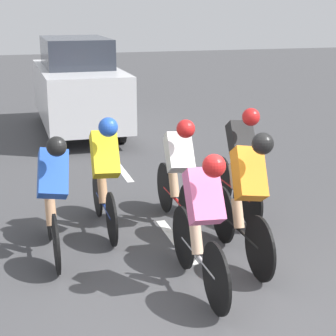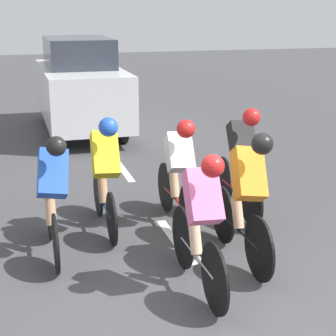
{
  "view_description": "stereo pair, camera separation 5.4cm",
  "coord_description": "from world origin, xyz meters",
  "px_view_note": "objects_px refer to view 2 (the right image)",
  "views": [
    {
      "loc": [
        1.9,
        4.64,
        2.81
      ],
      "look_at": [
        0.1,
        -1.49,
        0.95
      ],
      "focal_mm": 60.0,
      "sensor_mm": 36.0,
      "label": 1
    },
    {
      "loc": [
        1.85,
        4.66,
        2.81
      ],
      "look_at": [
        0.1,
        -1.49,
        0.95
      ],
      "focal_mm": 60.0,
      "sensor_mm": 36.0,
      "label": 2
    }
  ],
  "objects_px": {
    "cyclist_black": "(241,159)",
    "cyclist_white": "(179,170)",
    "cyclist_yellow": "(105,171)",
    "cyclist_orange": "(246,194)",
    "support_car": "(80,86)",
    "cyclist_blue": "(53,193)",
    "cyclist_pink": "(201,219)"
  },
  "relations": [
    {
      "from": "cyclist_white",
      "to": "support_car",
      "type": "bearing_deg",
      "value": -85.79
    },
    {
      "from": "cyclist_orange",
      "to": "support_car",
      "type": "distance_m",
      "value": 7.43
    },
    {
      "from": "cyclist_white",
      "to": "cyclist_pink",
      "type": "relative_size",
      "value": 1.02
    },
    {
      "from": "cyclist_black",
      "to": "support_car",
      "type": "bearing_deg",
      "value": -77.09
    },
    {
      "from": "cyclist_blue",
      "to": "cyclist_white",
      "type": "xyz_separation_m",
      "value": [
        -1.64,
        -0.5,
        -0.0
      ]
    },
    {
      "from": "cyclist_orange",
      "to": "cyclist_pink",
      "type": "bearing_deg",
      "value": 35.89
    },
    {
      "from": "cyclist_black",
      "to": "cyclist_blue",
      "type": "height_order",
      "value": "cyclist_black"
    },
    {
      "from": "cyclist_orange",
      "to": "support_car",
      "type": "bearing_deg",
      "value": -83.41
    },
    {
      "from": "cyclist_black",
      "to": "cyclist_blue",
      "type": "distance_m",
      "value": 2.64
    },
    {
      "from": "cyclist_orange",
      "to": "support_car",
      "type": "height_order",
      "value": "support_car"
    },
    {
      "from": "cyclist_white",
      "to": "cyclist_pink",
      "type": "distance_m",
      "value": 1.77
    },
    {
      "from": "cyclist_yellow",
      "to": "cyclist_pink",
      "type": "bearing_deg",
      "value": 109.34
    },
    {
      "from": "support_car",
      "to": "cyclist_orange",
      "type": "bearing_deg",
      "value": 96.59
    },
    {
      "from": "cyclist_pink",
      "to": "support_car",
      "type": "bearing_deg",
      "value": -88.88
    },
    {
      "from": "cyclist_pink",
      "to": "support_car",
      "type": "distance_m",
      "value": 7.89
    },
    {
      "from": "cyclist_black",
      "to": "cyclist_yellow",
      "type": "bearing_deg",
      "value": 1.88
    },
    {
      "from": "cyclist_yellow",
      "to": "cyclist_black",
      "type": "relative_size",
      "value": 1.01
    },
    {
      "from": "cyclist_yellow",
      "to": "cyclist_orange",
      "type": "height_order",
      "value": "cyclist_orange"
    },
    {
      "from": "cyclist_black",
      "to": "support_car",
      "type": "xyz_separation_m",
      "value": [
        1.38,
        -6.0,
        0.25
      ]
    },
    {
      "from": "cyclist_black",
      "to": "cyclist_white",
      "type": "bearing_deg",
      "value": 8.75
    },
    {
      "from": "cyclist_blue",
      "to": "cyclist_pink",
      "type": "xyz_separation_m",
      "value": [
        -1.34,
        1.24,
        0.01
      ]
    },
    {
      "from": "cyclist_blue",
      "to": "cyclist_pink",
      "type": "bearing_deg",
      "value": 137.15
    },
    {
      "from": "cyclist_black",
      "to": "cyclist_white",
      "type": "xyz_separation_m",
      "value": [
        0.92,
        0.14,
        -0.04
      ]
    },
    {
      "from": "cyclist_yellow",
      "to": "cyclist_pink",
      "type": "distance_m",
      "value": 1.93
    },
    {
      "from": "cyclist_blue",
      "to": "cyclist_white",
      "type": "height_order",
      "value": "cyclist_blue"
    },
    {
      "from": "cyclist_yellow",
      "to": "cyclist_blue",
      "type": "bearing_deg",
      "value": 39.95
    },
    {
      "from": "cyclist_black",
      "to": "cyclist_pink",
      "type": "height_order",
      "value": "cyclist_black"
    },
    {
      "from": "cyclist_orange",
      "to": "cyclist_pink",
      "type": "height_order",
      "value": "cyclist_orange"
    },
    {
      "from": "cyclist_blue",
      "to": "cyclist_orange",
      "type": "xyz_separation_m",
      "value": [
        -2.04,
        0.74,
        0.04
      ]
    },
    {
      "from": "support_car",
      "to": "cyclist_black",
      "type": "bearing_deg",
      "value": 102.91
    },
    {
      "from": "cyclist_pink",
      "to": "cyclist_white",
      "type": "bearing_deg",
      "value": -99.7
    },
    {
      "from": "cyclist_blue",
      "to": "cyclist_yellow",
      "type": "bearing_deg",
      "value": -140.05
    }
  ]
}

